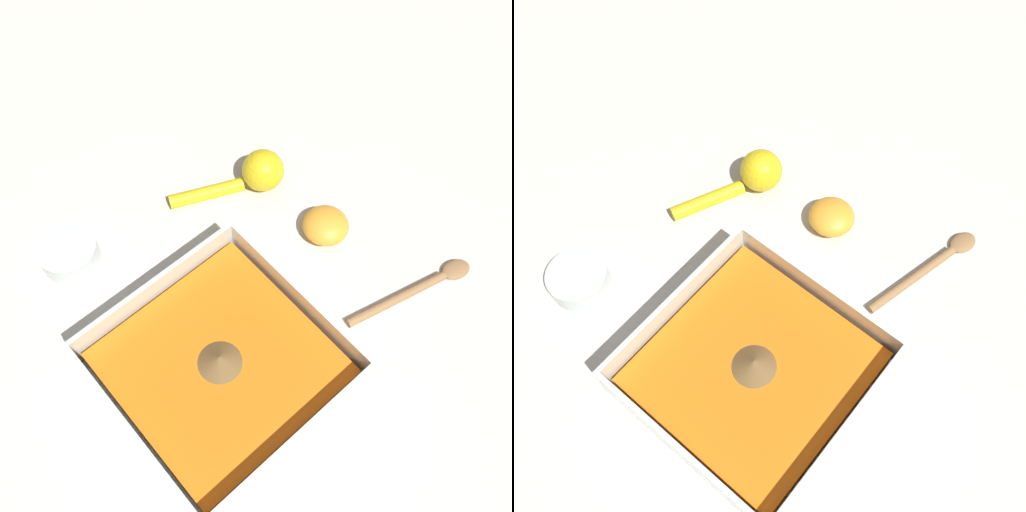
# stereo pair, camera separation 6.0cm
# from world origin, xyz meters

# --- Properties ---
(ground_plane) EXTENTS (4.00, 4.00, 0.00)m
(ground_plane) POSITION_xyz_m (0.00, 0.00, 0.00)
(ground_plane) COLOR beige
(square_dish) EXTENTS (0.25, 0.25, 0.07)m
(square_dish) POSITION_xyz_m (0.01, 0.04, 0.02)
(square_dish) COLOR silver
(square_dish) RESTS_ON ground_plane
(spice_bowl) EXTENTS (0.08, 0.08, 0.03)m
(spice_bowl) POSITION_xyz_m (0.06, -0.21, 0.02)
(spice_bowl) COLOR silver
(spice_bowl) RESTS_ON ground_plane
(lemon_squeezer) EXTENTS (0.16, 0.10, 0.06)m
(lemon_squeezer) POSITION_xyz_m (-0.20, -0.15, 0.03)
(lemon_squeezer) COLOR yellow
(lemon_squeezer) RESTS_ON ground_plane
(lemon_half) EXTENTS (0.06, 0.06, 0.03)m
(lemon_half) POSITION_xyz_m (-0.22, -0.02, 0.02)
(lemon_half) COLOR orange
(lemon_half) RESTS_ON ground_plane
(wooden_spoon) EXTENTS (0.19, 0.06, 0.01)m
(wooden_spoon) POSITION_xyz_m (-0.25, 0.12, 0.01)
(wooden_spoon) COLOR olive
(wooden_spoon) RESTS_ON ground_plane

